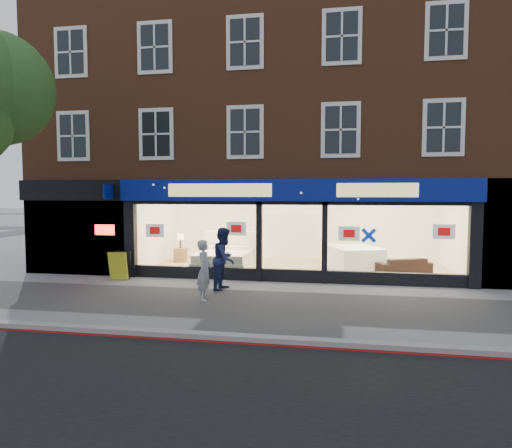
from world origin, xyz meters
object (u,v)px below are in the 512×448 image
(pedestrian_blue, at_px, (224,259))
(mattress_stack, at_px, (354,257))
(sofa, at_px, (403,265))
(a_board, at_px, (120,266))
(display_bed, at_px, (224,260))
(pedestrian_grey, at_px, (205,270))

(pedestrian_blue, bearing_deg, mattress_stack, -37.35)
(mattress_stack, bearing_deg, sofa, -23.38)
(mattress_stack, relative_size, a_board, 2.59)
(mattress_stack, xyz_separation_m, a_board, (-7.63, -3.10, -0.02))
(display_bed, relative_size, pedestrian_blue, 1.26)
(display_bed, xyz_separation_m, pedestrian_blue, (0.69, -2.78, 0.46))
(sofa, bearing_deg, pedestrian_grey, 16.07)
(mattress_stack, xyz_separation_m, pedestrian_grey, (-4.09, -5.29, 0.31))
(mattress_stack, distance_m, sofa, 1.81)
(sofa, bearing_deg, display_bed, -18.73)
(mattress_stack, distance_m, a_board, 8.23)
(display_bed, distance_m, mattress_stack, 4.72)
(sofa, height_order, pedestrian_blue, pedestrian_blue)
(display_bed, xyz_separation_m, pedestrian_grey, (0.50, -4.17, 0.35))
(sofa, height_order, pedestrian_grey, pedestrian_grey)
(display_bed, bearing_deg, pedestrian_blue, -76.78)
(mattress_stack, xyz_separation_m, sofa, (1.65, -0.72, -0.13))
(mattress_stack, bearing_deg, pedestrian_blue, -134.98)
(pedestrian_grey, bearing_deg, display_bed, 6.08)
(mattress_stack, relative_size, sofa, 1.34)
(pedestrian_grey, relative_size, pedestrian_blue, 0.88)
(pedestrian_blue, bearing_deg, display_bed, 21.68)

